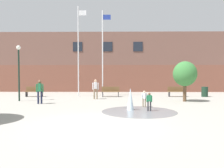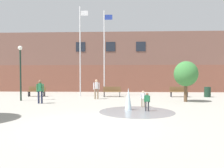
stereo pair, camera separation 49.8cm
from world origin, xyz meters
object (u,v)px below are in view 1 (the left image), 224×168
at_px(adult_watching, 40,90).
at_px(teen_by_trashcan, 96,88).
at_px(child_with_pink_shirt, 149,100).
at_px(flagpole_left, 79,49).
at_px(lamp_post_left_lane, 19,65).
at_px(park_bench_far_left, 34,91).
at_px(park_bench_near_trashcan, 177,91).
at_px(park_bench_center, 111,91).
at_px(child_in_fountain, 144,97).
at_px(street_tree_near_building, 185,74).
at_px(flagpole_right, 103,51).
at_px(trash_can, 205,92).

bearing_deg(adult_watching, teen_by_trashcan, -54.00).
height_order(child_with_pink_shirt, flagpole_left, flagpole_left).
distance_m(adult_watching, lamp_post_left_lane, 3.20).
bearing_deg(park_bench_far_left, park_bench_near_trashcan, 0.55).
distance_m(park_bench_far_left, flagpole_left, 5.57).
bearing_deg(adult_watching, flagpole_left, -21.74).
relative_size(park_bench_center, park_bench_near_trashcan, 1.00).
height_order(park_bench_far_left, adult_watching, adult_watching).
relative_size(child_in_fountain, street_tree_near_building, 0.34).
xyz_separation_m(flagpole_right, trash_can, (9.19, -0.42, -3.73)).
bearing_deg(lamp_post_left_lane, adult_watching, -37.71).
distance_m(adult_watching, trash_can, 14.12).
xyz_separation_m(teen_by_trashcan, flagpole_right, (0.45, 2.59, 3.24)).
xyz_separation_m(park_bench_near_trashcan, child_in_fountain, (-3.82, -6.61, 0.10)).
xyz_separation_m(park_bench_near_trashcan, teen_by_trashcan, (-7.15, -2.18, 0.45)).
xyz_separation_m(adult_watching, child_in_fountain, (6.80, -1.42, -0.35)).
height_order(park_bench_far_left, park_bench_center, same).
bearing_deg(child_with_pink_shirt, lamp_post_left_lane, -27.38).
bearing_deg(child_in_fountain, child_with_pink_shirt, -39.51).
relative_size(adult_watching, child_in_fountain, 1.61).
bearing_deg(child_with_pink_shirt, trash_can, -128.17).
distance_m(park_bench_near_trashcan, child_in_fountain, 7.64).
bearing_deg(child_in_fountain, lamp_post_left_lane, -151.18).
bearing_deg(park_bench_far_left, flagpole_left, 7.65).
distance_m(park_bench_near_trashcan, adult_watching, 11.83).
bearing_deg(street_tree_near_building, park_bench_far_left, 163.99).
distance_m(child_with_pink_shirt, adult_watching, 7.48).
distance_m(teen_by_trashcan, street_tree_near_building, 6.94).
distance_m(lamp_post_left_lane, trash_can, 15.80).
relative_size(park_bench_far_left, adult_watching, 1.01).
xyz_separation_m(teen_by_trashcan, flagpole_left, (-1.78, 2.59, 3.45)).
distance_m(park_bench_center, child_with_pink_shirt, 8.24).
xyz_separation_m(park_bench_far_left, lamp_post_left_lane, (0.13, -3.43, 2.20)).
distance_m(park_bench_far_left, park_bench_center, 6.89).
xyz_separation_m(trash_can, street_tree_near_building, (-2.96, -3.67, 1.56)).
distance_m(park_bench_far_left, teen_by_trashcan, 6.10).
height_order(park_bench_center, lamp_post_left_lane, lamp_post_left_lane).
bearing_deg(trash_can, flagpole_left, 177.89).
bearing_deg(street_tree_near_building, park_bench_near_trashcan, 82.88).
distance_m(child_with_pink_shirt, lamp_post_left_lane, 10.30).
bearing_deg(park_bench_center, flagpole_left, 168.69).
xyz_separation_m(park_bench_center, flagpole_left, (-2.95, 0.59, 3.90)).
bearing_deg(flagpole_left, trash_can, -2.11).
bearing_deg(trash_can, child_with_pink_shirt, -127.64).
relative_size(teen_by_trashcan, flagpole_left, 0.19).
relative_size(park_bench_far_left, trash_can, 1.78).
relative_size(park_bench_near_trashcan, teen_by_trashcan, 1.01).
height_order(park_bench_near_trashcan, adult_watching, adult_watching).
height_order(adult_watching, flagpole_left, flagpole_left).
distance_m(child_in_fountain, street_tree_near_building, 4.68).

